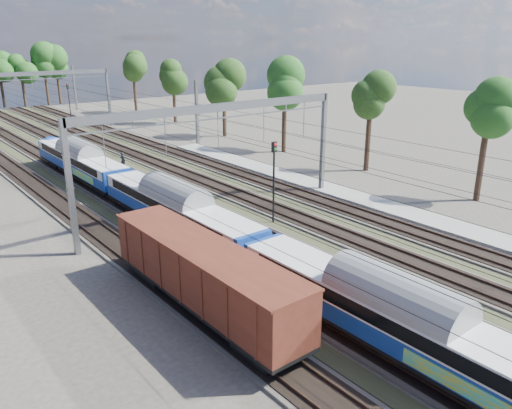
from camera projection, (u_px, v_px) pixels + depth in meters
track_bed at (136, 177)px, 51.03m from camera, size 21.00×130.00×0.34m
platform at (416, 216)px, 39.64m from camera, size 3.00×70.00×0.30m
catenary at (104, 107)px, 54.92m from camera, size 25.65×130.00×9.00m
tree_belt at (50, 71)px, 87.61m from camera, size 40.15×101.10×12.40m
emu_train at (178, 205)px, 35.57m from camera, size 2.69×56.98×3.93m
freight_boxcar at (203, 274)px, 25.42m from camera, size 2.92×14.09×3.63m
worker at (123, 160)px, 54.57m from camera, size 0.61×0.77×1.84m
signal_near at (274, 172)px, 37.43m from camera, size 0.44×0.41×6.39m
signal_far at (69, 98)px, 84.23m from camera, size 0.43×0.40×6.35m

